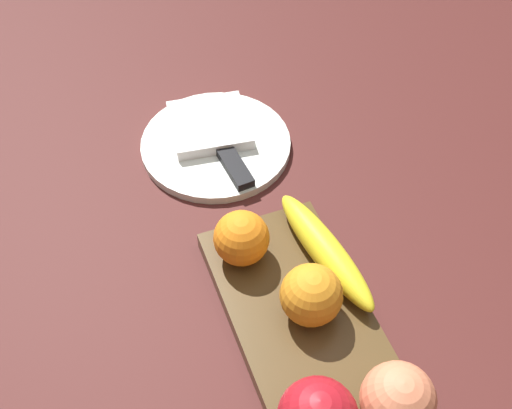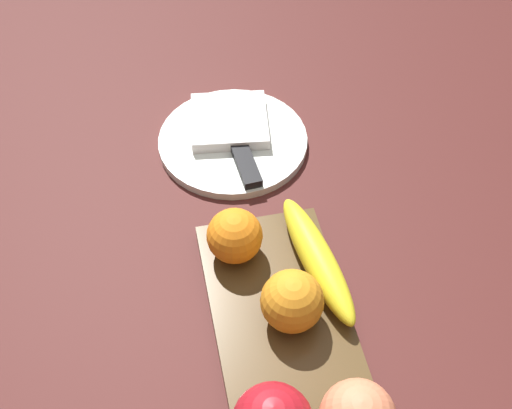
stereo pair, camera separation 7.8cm
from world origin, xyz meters
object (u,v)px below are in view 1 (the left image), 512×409
object	(u,v)px
orange_near_banana	(241,238)
peach	(398,400)
banana	(325,250)
knife	(228,156)
fruit_tray	(307,332)
dinner_plate	(216,145)
orange_near_apple	(311,295)
folded_napkin	(210,125)

from	to	relation	value
orange_near_banana	peach	distance (m)	0.24
banana	knife	size ratio (longest dim) A/B	1.02
peach	knife	size ratio (longest dim) A/B	0.40
fruit_tray	dinner_plate	size ratio (longest dim) A/B	1.57
peach	dinner_plate	distance (m)	0.44
orange_near_apple	knife	xyz separation A→B (m)	(0.26, 0.00, -0.04)
orange_near_apple	folded_napkin	distance (m)	0.33
peach	orange_near_apple	bearing A→B (deg)	12.04
dinner_plate	orange_near_apple	bearing A→B (deg)	-178.18
orange_near_banana	fruit_tray	bearing A→B (deg)	-163.71
peach	folded_napkin	bearing A→B (deg)	4.77
banana	peach	bearing A→B (deg)	-13.10
folded_napkin	peach	bearing A→B (deg)	-175.23
dinner_plate	peach	bearing A→B (deg)	-174.94
banana	orange_near_banana	bearing A→B (deg)	-123.19
orange_near_apple	orange_near_banana	bearing A→B (deg)	23.74
peach	folded_napkin	distance (m)	0.46
fruit_tray	folded_napkin	world-z (taller)	folded_napkin
banana	knife	xyz separation A→B (m)	(0.20, 0.05, -0.02)
banana	orange_near_banana	xyz separation A→B (m)	(0.04, 0.09, 0.01)
fruit_tray	folded_napkin	bearing A→B (deg)	0.00
banana	dinner_plate	size ratio (longest dim) A/B	0.90
peach	dinner_plate	size ratio (longest dim) A/B	0.35
orange_near_apple	folded_napkin	bearing A→B (deg)	1.67
banana	orange_near_apple	xyz separation A→B (m)	(-0.06, 0.04, 0.02)
folded_napkin	knife	bearing A→B (deg)	-175.31
dinner_plate	folded_napkin	distance (m)	0.03
orange_near_banana	banana	bearing A→B (deg)	-114.58
peach	folded_napkin	xyz separation A→B (m)	(0.46, 0.04, -0.04)
peach	fruit_tray	bearing A→B (deg)	17.96
peach	knife	bearing A→B (deg)	4.79
fruit_tray	peach	size ratio (longest dim) A/B	4.47
folded_napkin	orange_near_banana	bearing A→B (deg)	171.53
folded_napkin	fruit_tray	bearing A→B (deg)	-180.00
orange_near_banana	folded_napkin	xyz separation A→B (m)	(0.23, -0.03, -0.03)
folded_napkin	knife	world-z (taller)	folded_napkin
knife	folded_napkin	bearing A→B (deg)	0.13
folded_napkin	knife	distance (m)	0.06
fruit_tray	knife	bearing A→B (deg)	-1.07
orange_near_apple	peach	world-z (taller)	peach
orange_near_banana	knife	distance (m)	0.17
banana	peach	world-z (taller)	peach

